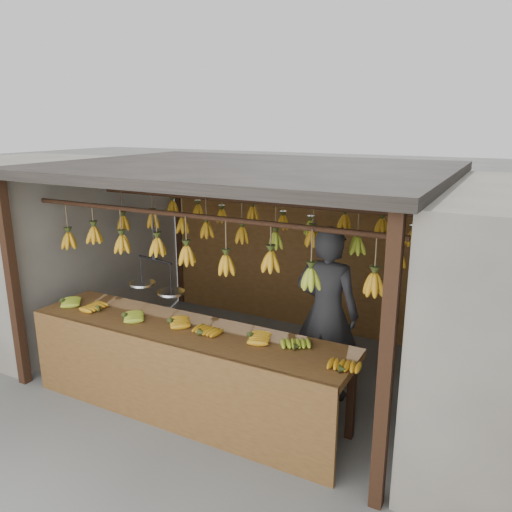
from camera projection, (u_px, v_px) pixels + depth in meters
The scene contains 8 objects.
ground at pixel (244, 366), 6.02m from camera, with size 80.00×80.00×0.00m, color #5B5B57.
stall at pixel (257, 200), 5.78m from camera, with size 4.30×3.30×2.40m.
neighbor_left at pixel (31, 241), 7.35m from camera, with size 3.00×3.00×2.30m, color slate.
counter at pixel (179, 352), 4.80m from camera, with size 3.46×0.77×0.96m.
hanging_bananas at pixel (242, 235), 5.60m from camera, with size 3.66×2.19×0.39m.
balance_scale at pixel (156, 284), 5.04m from camera, with size 0.70×0.35×0.80m.
vendor at pixel (327, 313), 5.17m from camera, with size 0.68×0.44×1.85m, color #262628.
bag_bundles at pixel (438, 281), 6.03m from camera, with size 0.08×0.26×1.21m.
Camera 1 is at (2.69, -4.76, 2.85)m, focal length 35.00 mm.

